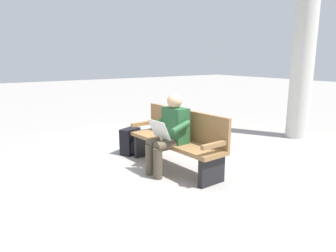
# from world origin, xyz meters

# --- Properties ---
(ground_plane) EXTENTS (40.00, 40.00, 0.00)m
(ground_plane) POSITION_xyz_m (0.00, 0.00, 0.00)
(ground_plane) COLOR gray
(bench_near) EXTENTS (1.82, 0.57, 0.90)m
(bench_near) POSITION_xyz_m (0.00, -0.07, 0.46)
(bench_near) COLOR olive
(bench_near) RESTS_ON ground
(person_seated) EXTENTS (0.59, 0.59, 1.18)m
(person_seated) POSITION_xyz_m (-0.09, 0.16, 0.63)
(person_seated) COLOR #23512D
(person_seated) RESTS_ON ground
(backpack) EXTENTS (0.36, 0.41, 0.46)m
(backpack) POSITION_xyz_m (1.05, 0.20, 0.23)
(backpack) COLOR black
(backpack) RESTS_ON ground
(support_pillar) EXTENTS (0.46, 0.46, 4.14)m
(support_pillar) POSITION_xyz_m (0.07, -3.33, 2.07)
(support_pillar) COLOR beige
(support_pillar) RESTS_ON ground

